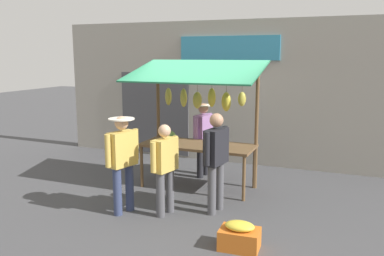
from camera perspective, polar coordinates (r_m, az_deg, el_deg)
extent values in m
plane|color=#424244|center=(8.15, 0.81, -8.32)|extent=(40.00, 40.00, 0.00)
cube|color=#9E998E|center=(9.85, 5.53, 4.99)|extent=(9.00, 0.25, 3.40)
cube|color=teal|center=(9.68, 5.16, 11.13)|extent=(2.40, 0.06, 0.56)
cube|color=#47474C|center=(10.55, -5.28, 2.07)|extent=(1.90, 0.04, 2.10)
cube|color=brown|center=(7.92, 0.82, -2.45)|extent=(2.20, 0.90, 0.05)
cylinder|color=brown|center=(8.12, -7.08, -5.41)|extent=(0.06, 0.06, 0.83)
cylinder|color=brown|center=(7.37, 7.30, -7.07)|extent=(0.06, 0.06, 0.83)
cylinder|color=brown|center=(8.79, -4.59, -4.16)|extent=(0.06, 0.06, 0.83)
cylinder|color=brown|center=(8.09, 8.74, -5.51)|extent=(0.06, 0.06, 0.83)
cylinder|color=brown|center=(8.65, -4.75, 0.76)|extent=(0.07, 0.07, 2.35)
cylinder|color=brown|center=(7.93, 9.04, -0.21)|extent=(0.07, 0.07, 2.35)
cylinder|color=brown|center=(8.11, 1.88, 7.09)|extent=(2.12, 0.06, 0.06)
cube|color=#23724C|center=(7.59, 0.43, 8.01)|extent=(2.50, 1.46, 0.39)
cylinder|color=brown|center=(7.86, 7.08, 5.98)|extent=(0.01, 0.01, 0.26)
ellipsoid|color=gold|center=(7.88, 7.04, 4.05)|extent=(0.20, 0.19, 0.28)
cylinder|color=brown|center=(7.97, 4.86, 6.02)|extent=(0.01, 0.01, 0.27)
ellipsoid|color=yellow|center=(8.00, 4.83, 3.70)|extent=(0.27, 0.26, 0.38)
cylinder|color=brown|center=(8.04, 2.81, 6.34)|extent=(0.01, 0.01, 0.20)
ellipsoid|color=yellow|center=(8.06, 2.79, 4.30)|extent=(0.22, 0.24, 0.38)
cylinder|color=brown|center=(8.15, 0.76, 6.11)|extent=(0.01, 0.01, 0.28)
ellipsoid|color=gold|center=(8.18, 0.75, 3.93)|extent=(0.24, 0.23, 0.34)
cylinder|color=brown|center=(8.24, -1.19, 6.35)|extent=(0.01, 0.01, 0.23)
ellipsoid|color=gold|center=(8.27, -1.18, 4.26)|extent=(0.22, 0.22, 0.38)
cylinder|color=brown|center=(8.45, -3.36, 6.43)|extent=(0.01, 0.01, 0.23)
ellipsoid|color=gold|center=(8.48, -3.34, 4.42)|extent=(0.20, 0.22, 0.37)
sphere|color=#729E4C|center=(8.22, -3.00, -1.10)|extent=(0.20, 0.20, 0.20)
ellipsoid|color=gold|center=(8.50, -3.57, -1.07)|extent=(0.21, 0.22, 0.10)
cylinder|color=#232328|center=(8.88, 1.98, -4.11)|extent=(0.14, 0.14, 0.79)
cylinder|color=#232328|center=(8.66, 1.15, -4.48)|extent=(0.14, 0.14, 0.79)
cube|color=#93669E|center=(8.63, 1.59, 0.03)|extent=(0.29, 0.50, 0.56)
cylinder|color=#93669E|center=(8.88, 2.52, 0.47)|extent=(0.09, 0.09, 0.51)
cylinder|color=#93669E|center=(8.37, 0.60, -0.13)|extent=(0.09, 0.09, 0.51)
sphere|color=#A87A5B|center=(8.56, 1.60, 2.78)|extent=(0.22, 0.22, 0.22)
cylinder|color=beige|center=(8.55, 1.61, 3.21)|extent=(0.41, 0.41, 0.02)
cylinder|color=#4C4C51|center=(6.66, -4.46, -9.32)|extent=(0.14, 0.14, 0.74)
cylinder|color=#4C4C51|center=(6.84, -3.13, -8.76)|extent=(0.14, 0.14, 0.74)
cube|color=gold|center=(6.56, -3.85, -3.80)|extent=(0.31, 0.49, 0.53)
cylinder|color=gold|center=(6.35, -5.47, -4.12)|extent=(0.09, 0.09, 0.48)
cylinder|color=gold|center=(6.78, -2.34, -3.15)|extent=(0.09, 0.09, 0.48)
sphere|color=tan|center=(6.48, -3.89, -0.40)|extent=(0.20, 0.20, 0.20)
cylinder|color=#4C4C51|center=(6.72, 2.80, -8.73)|extent=(0.14, 0.14, 0.83)
cylinder|color=#4C4C51|center=(6.95, 3.89, -8.08)|extent=(0.14, 0.14, 0.83)
cube|color=black|center=(6.65, 3.42, -2.62)|extent=(0.30, 0.53, 0.59)
cylinder|color=black|center=(6.37, 2.12, -2.95)|extent=(0.09, 0.09, 0.54)
cylinder|color=black|center=(6.91, 4.63, -1.93)|extent=(0.09, 0.09, 0.54)
sphere|color=#A87A5B|center=(6.56, 3.46, 1.10)|extent=(0.23, 0.23, 0.23)
cylinder|color=navy|center=(6.80, -10.43, -8.76)|extent=(0.14, 0.14, 0.81)
cylinder|color=navy|center=(6.97, -8.77, -8.23)|extent=(0.14, 0.14, 0.81)
cube|color=gold|center=(6.69, -9.76, -2.91)|extent=(0.34, 0.53, 0.57)
cylinder|color=gold|center=(6.50, -11.75, -3.18)|extent=(0.09, 0.09, 0.53)
cylinder|color=gold|center=(6.89, -7.90, -2.28)|extent=(0.09, 0.09, 0.53)
sphere|color=tan|center=(6.61, -9.88, 0.69)|extent=(0.22, 0.22, 0.22)
cylinder|color=beige|center=(6.60, -9.89, 1.26)|extent=(0.42, 0.42, 0.02)
cube|color=#D1661E|center=(5.74, 6.69, -15.23)|extent=(0.56, 0.41, 0.28)
ellipsoid|color=yellow|center=(5.66, 6.73, -13.51)|extent=(0.41, 0.29, 0.12)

